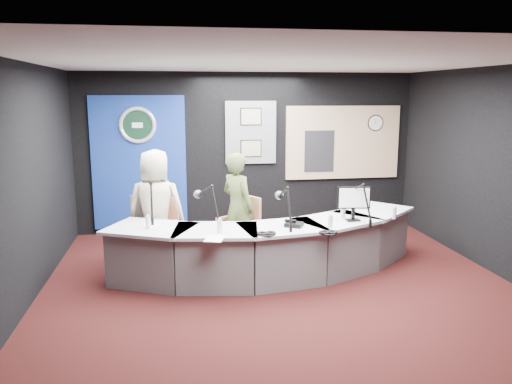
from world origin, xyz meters
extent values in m
plane|color=black|center=(0.00, 0.00, 0.00)|extent=(6.00, 6.00, 0.00)
cube|color=silver|center=(0.00, 0.00, 2.80)|extent=(6.00, 6.00, 0.02)
cube|color=black|center=(0.00, 3.00, 1.40)|extent=(6.00, 0.02, 2.80)
cube|color=black|center=(0.00, -3.00, 1.40)|extent=(6.00, 0.02, 2.80)
cube|color=black|center=(-3.00, 0.00, 1.40)|extent=(0.02, 6.00, 2.80)
cube|color=black|center=(3.00, 0.00, 1.40)|extent=(0.02, 6.00, 2.80)
cube|color=navy|center=(-1.90, 2.97, 1.25)|extent=(1.60, 0.05, 2.30)
torus|color=silver|center=(-1.90, 2.93, 1.90)|extent=(0.63, 0.07, 0.63)
cylinder|color=black|center=(-1.90, 2.94, 1.90)|extent=(0.48, 0.01, 0.48)
cube|color=slate|center=(0.05, 2.97, 1.75)|extent=(0.90, 0.04, 1.10)
cube|color=gray|center=(0.05, 2.94, 2.03)|extent=(0.34, 0.02, 0.27)
cube|color=gray|center=(0.05, 2.94, 1.47)|extent=(0.34, 0.02, 0.27)
cube|color=tan|center=(1.75, 2.97, 1.55)|extent=(2.12, 0.06, 1.32)
cube|color=#FFC6A1|center=(1.75, 2.96, 1.55)|extent=(2.00, 0.02, 1.20)
cube|color=black|center=(1.30, 2.94, 1.40)|extent=(0.55, 0.02, 0.75)
cylinder|color=white|center=(2.35, 2.94, 1.90)|extent=(0.28, 0.01, 0.28)
cube|color=#676357|center=(-1.70, 1.39, 0.62)|extent=(0.50, 0.30, 0.70)
imported|color=beige|center=(-1.58, 1.17, 0.84)|extent=(0.90, 0.67, 1.67)
imported|color=#4B5B2F|center=(-0.41, 1.13, 0.81)|extent=(0.65, 0.70, 1.61)
cube|color=black|center=(1.05, 0.37, 1.07)|extent=(0.47, 0.10, 0.32)
cube|color=black|center=(0.20, 0.20, 0.78)|extent=(0.28, 0.26, 0.05)
torus|color=black|center=(0.53, -0.20, 0.77)|extent=(0.22, 0.22, 0.04)
torus|color=black|center=(-0.22, -0.13, 0.77)|extent=(0.23, 0.23, 0.04)
cube|color=white|center=(-1.61, 0.61, 0.75)|extent=(0.25, 0.33, 0.00)
cube|color=white|center=(-0.85, -0.20, 0.75)|extent=(0.28, 0.34, 0.00)
camera|label=1|loc=(-1.28, -6.03, 2.43)|focal=36.00mm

